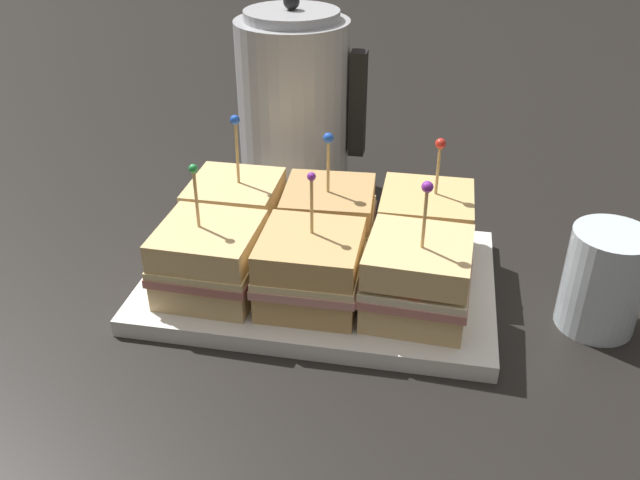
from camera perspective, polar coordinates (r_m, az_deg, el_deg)
ground_plane at (r=0.73m, az=0.00°, el=-3.92°), size 6.00×6.00×0.00m
serving_platter at (r=0.73m, az=0.00°, el=-3.34°), size 0.37×0.24×0.02m
sandwich_front_left at (r=0.69m, az=-9.25°, el=-1.64°), size 0.10×0.10×0.14m
sandwich_front_center at (r=0.66m, az=-0.95°, el=-2.45°), size 0.10×0.10×0.14m
sandwich_front_right at (r=0.65m, az=8.17°, el=-3.23°), size 0.11×0.11×0.15m
sandwich_back_left at (r=0.77m, az=-7.09°, el=2.43°), size 0.10×0.10×0.15m
sandwich_back_center at (r=0.75m, az=0.64°, el=1.78°), size 0.11×0.11×0.14m
sandwich_back_right at (r=0.74m, az=8.83°, el=1.11°), size 0.10×0.10×0.14m
kettle_steel at (r=0.90m, az=-2.17°, el=11.29°), size 0.17×0.15×0.26m
drinking_glass at (r=0.71m, az=22.77°, el=-3.14°), size 0.08×0.08×0.10m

